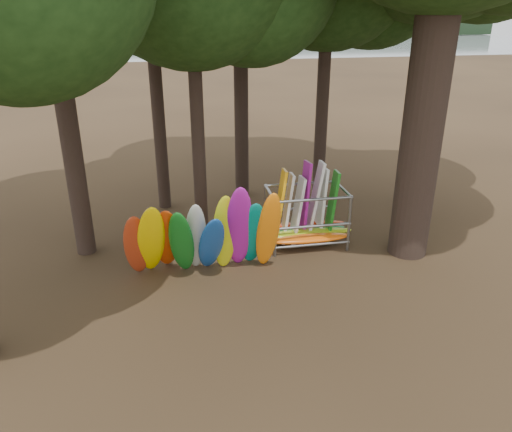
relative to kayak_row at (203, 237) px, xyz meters
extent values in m
plane|color=#47331E|center=(2.20, -0.54, -1.28)|extent=(120.00, 120.00, 0.00)
plane|color=gray|center=(2.20, 59.46, -1.28)|extent=(160.00, 160.00, 0.00)
cube|color=black|center=(2.20, 109.46, 0.72)|extent=(160.00, 4.00, 4.00)
cylinder|color=black|center=(-3.59, 2.32, 5.22)|extent=(0.59, 0.59, 13.00)
cylinder|color=black|center=(-1.02, 5.80, 4.06)|extent=(0.46, 0.46, 10.67)
cylinder|color=black|center=(2.22, 6.77, 5.94)|extent=(0.56, 0.56, 14.44)
cylinder|color=black|center=(5.31, 6.00, 4.09)|extent=(0.49, 0.49, 10.74)
cylinder|color=black|center=(0.20, 2.98, 3.89)|extent=(0.43, 0.43, 10.34)
cylinder|color=black|center=(8.25, 3.95, 5.02)|extent=(0.44, 0.44, 12.60)
cylinder|color=black|center=(6.56, 0.39, 5.37)|extent=(1.20, 1.20, 13.31)
ellipsoid|color=#B33315|center=(-1.85, 0.05, -0.12)|extent=(0.80, 1.56, 2.46)
ellipsoid|color=#FFD500|center=(-1.43, -0.12, 0.08)|extent=(1.03, 2.17, 2.89)
ellipsoid|color=#D73E0A|center=(-1.02, 0.15, -0.05)|extent=(0.81, 1.90, 2.60)
ellipsoid|color=#11641B|center=(-0.61, -0.13, -0.06)|extent=(0.89, 1.74, 2.60)
ellipsoid|color=beige|center=(-0.19, 0.08, -0.02)|extent=(0.61, 1.50, 2.65)
ellipsoid|color=#144697|center=(0.22, -0.09, -0.19)|extent=(0.89, 1.79, 2.34)
ellipsoid|color=#CCCF13|center=(0.63, 0.10, 0.03)|extent=(0.72, 1.09, 2.70)
ellipsoid|color=#A6189A|center=(1.05, 0.01, 0.20)|extent=(0.88, 1.63, 3.08)
ellipsoid|color=#047C6E|center=(1.46, 0.12, -0.08)|extent=(0.78, 1.43, 2.51)
ellipsoid|color=orange|center=(1.88, -0.09, 0.09)|extent=(0.75, 1.40, 2.84)
ellipsoid|color=#FB620D|center=(3.51, 1.08, -0.86)|extent=(2.66, 0.55, 0.24)
ellipsoid|color=#A6C019|center=(3.51, 1.47, -0.86)|extent=(3.13, 0.55, 0.24)
ellipsoid|color=#176A2B|center=(3.51, 1.73, -0.86)|extent=(2.82, 0.55, 0.24)
ellipsoid|color=red|center=(3.51, 2.08, -0.86)|extent=(3.10, 0.55, 0.24)
cube|color=#FFA90D|center=(2.63, 1.75, -0.01)|extent=(0.50, 0.76, 2.56)
cube|color=silver|center=(2.92, 1.87, -0.11)|extent=(0.46, 0.74, 2.37)
cube|color=silver|center=(3.22, 1.68, -0.14)|extent=(0.47, 0.76, 2.30)
cube|color=#941885|center=(3.51, 1.89, 0.07)|extent=(0.36, 0.81, 2.73)
cube|color=silver|center=(3.80, 1.77, 0.09)|extent=(0.63, 0.77, 2.75)
cube|color=silver|center=(4.09, 1.89, -0.05)|extent=(0.32, 0.78, 2.49)
cube|color=#1A781B|center=(4.39, 1.67, -0.08)|extent=(0.44, 0.75, 2.44)
camera|label=1|loc=(-0.88, -12.82, 6.13)|focal=35.00mm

